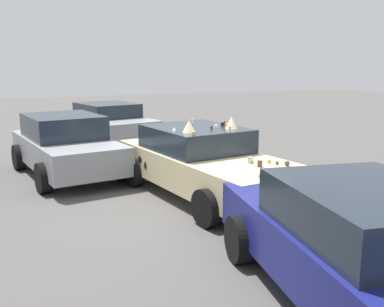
{
  "coord_description": "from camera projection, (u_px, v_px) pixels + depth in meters",
  "views": [
    {
      "loc": [
        -7.64,
        3.62,
        2.59
      ],
      "look_at": [
        0.0,
        0.3,
        0.9
      ],
      "focal_mm": 40.97,
      "sensor_mm": 36.0,
      "label": 1
    }
  ],
  "objects": [
    {
      "name": "art_car_decorated",
      "position": [
        204.0,
        162.0,
        8.73
      ],
      "size": [
        4.78,
        2.51,
        1.59
      ],
      "rotation": [
        0.0,
        0.0,
        3.28
      ],
      "color": "beige",
      "rests_on": "ground"
    },
    {
      "name": "parked_sedan_behind_left",
      "position": [
        360.0,
        246.0,
        4.65
      ],
      "size": [
        4.46,
        2.51,
        1.38
      ],
      "rotation": [
        0.0,
        0.0,
        -0.18
      ],
      "color": "navy",
      "rests_on": "ground"
    },
    {
      "name": "parked_sedan_behind_right",
      "position": [
        66.0,
        145.0,
        10.37
      ],
      "size": [
        4.13,
        2.42,
        1.43
      ],
      "rotation": [
        0.0,
        0.0,
        3.3
      ],
      "color": "gray",
      "rests_on": "ground"
    },
    {
      "name": "parked_sedan_near_left",
      "position": [
        106.0,
        123.0,
        14.74
      ],
      "size": [
        4.82,
        2.72,
        1.34
      ],
      "rotation": [
        0.0,
        0.0,
        0.22
      ],
      "color": "gray",
      "rests_on": "ground"
    },
    {
      "name": "ground_plane",
      "position": [
        206.0,
        196.0,
        8.79
      ],
      "size": [
        60.0,
        60.0,
        0.0
      ],
      "primitive_type": "plane",
      "color": "#514F4C"
    }
  ]
}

